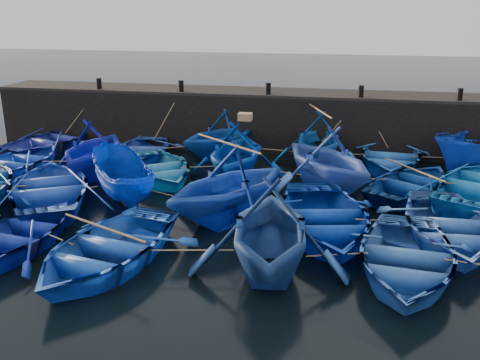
# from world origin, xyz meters

# --- Properties ---
(ground) EXTENTS (120.00, 120.00, 0.00)m
(ground) POSITION_xyz_m (0.00, 0.00, 0.00)
(ground) COLOR black
(ground) RESTS_ON ground
(quay_wall) EXTENTS (26.00, 2.50, 2.50)m
(quay_wall) POSITION_xyz_m (0.00, 10.50, 1.25)
(quay_wall) COLOR black
(quay_wall) RESTS_ON ground
(quay_top) EXTENTS (26.00, 2.50, 0.12)m
(quay_top) POSITION_xyz_m (0.00, 10.50, 2.56)
(quay_top) COLOR black
(quay_top) RESTS_ON quay_wall
(bollard_0) EXTENTS (0.24, 0.24, 0.50)m
(bollard_0) POSITION_xyz_m (-8.00, 9.60, 2.87)
(bollard_0) COLOR black
(bollard_0) RESTS_ON quay_top
(bollard_1) EXTENTS (0.24, 0.24, 0.50)m
(bollard_1) POSITION_xyz_m (-4.00, 9.60, 2.87)
(bollard_1) COLOR black
(bollard_1) RESTS_ON quay_top
(bollard_2) EXTENTS (0.24, 0.24, 0.50)m
(bollard_2) POSITION_xyz_m (0.00, 9.60, 2.87)
(bollard_2) COLOR black
(bollard_2) RESTS_ON quay_top
(bollard_3) EXTENTS (0.24, 0.24, 0.50)m
(bollard_3) POSITION_xyz_m (4.00, 9.60, 2.87)
(bollard_3) COLOR black
(bollard_3) RESTS_ON quay_top
(bollard_4) EXTENTS (0.24, 0.24, 0.50)m
(bollard_4) POSITION_xyz_m (8.00, 9.60, 2.87)
(bollard_4) COLOR black
(bollard_4) RESTS_ON quay_top
(boat_0) EXTENTS (4.93, 5.79, 1.02)m
(boat_0) POSITION_xyz_m (-9.65, 7.78, 0.51)
(boat_0) COLOR navy
(boat_0) RESTS_ON ground
(boat_1) EXTENTS (3.84, 4.85, 0.91)m
(boat_1) POSITION_xyz_m (-5.03, 7.24, 0.45)
(boat_1) COLOR blue
(boat_1) RESTS_ON ground
(boat_2) EXTENTS (5.23, 5.36, 2.15)m
(boat_2) POSITION_xyz_m (-1.84, 8.11, 1.07)
(boat_2) COLOR #0C4194
(boat_2) RESTS_ON ground
(boat_3) EXTENTS (3.78, 4.37, 2.28)m
(boat_3) POSITION_xyz_m (2.39, 7.80, 1.14)
(boat_3) COLOR #0D4E92
(boat_3) RESTS_ON ground
(boat_4) EXTENTS (4.07, 5.40, 1.06)m
(boat_4) POSITION_xyz_m (5.30, 7.94, 0.53)
(boat_4) COLOR #1B519C
(boat_4) RESTS_ON ground
(boat_5) EXTENTS (4.31, 4.78, 1.82)m
(boat_5) POSITION_xyz_m (8.45, 8.06, 0.91)
(boat_5) COLOR #1137AC
(boat_5) RESTS_ON ground
(boat_6) EXTENTS (4.02, 5.16, 0.98)m
(boat_6) POSITION_xyz_m (-9.20, 4.38, 0.49)
(boat_6) COLOR #1235A3
(boat_6) RESTS_ON ground
(boat_7) EXTENTS (3.87, 4.46, 2.30)m
(boat_7) POSITION_xyz_m (-6.05, 4.68, 1.15)
(boat_7) COLOR #0E1AA6
(boat_7) RESTS_ON ground
(boat_8) EXTENTS (5.51, 5.82, 0.98)m
(boat_8) POSITION_xyz_m (-3.48, 4.69, 0.49)
(boat_8) COLOR #2A84D4
(boat_8) RESTS_ON ground
(boat_9) EXTENTS (3.95, 4.56, 2.37)m
(boat_9) POSITION_xyz_m (-0.48, 5.09, 1.19)
(boat_9) COLOR #003792
(boat_9) RESTS_ON ground
(boat_10) EXTENTS (6.04, 6.14, 2.45)m
(boat_10) POSITION_xyz_m (2.88, 4.68, 1.23)
(boat_10) COLOR #2E50B2
(boat_10) RESTS_ON ground
(boat_11) EXTENTS (5.17, 5.56, 0.94)m
(boat_11) POSITION_xyz_m (5.84, 4.71, 0.47)
(boat_11) COLOR navy
(boat_11) RESTS_ON ground
(boat_14) EXTENTS (6.09, 6.72, 1.14)m
(boat_14) POSITION_xyz_m (-6.18, 1.59, 0.57)
(boat_14) COLOR #1C42B0
(boat_14) RESTS_ON ground
(boat_15) EXTENTS (3.92, 4.49, 1.69)m
(boat_15) POSITION_xyz_m (-3.78, 2.02, 0.84)
(boat_15) COLOR #00299F
(boat_15) RESTS_ON ground
(boat_16) EXTENTS (5.98, 6.14, 2.46)m
(boat_16) POSITION_xyz_m (0.03, 1.22, 1.23)
(boat_16) COLOR #1238A4
(boat_16) RESTS_ON ground
(boat_17) EXTENTS (4.95, 6.14, 1.13)m
(boat_17) POSITION_xyz_m (2.95, 0.77, 0.56)
(boat_17) COLOR #083297
(boat_17) RESTS_ON ground
(boat_18) EXTENTS (3.81, 5.20, 1.05)m
(boat_18) POSITION_xyz_m (6.40, 0.88, 0.53)
(boat_18) COLOR #305CB7
(boat_18) RESTS_ON ground
(boat_21) EXTENTS (3.86, 4.95, 0.94)m
(boat_21) POSITION_xyz_m (-5.20, -1.87, 0.47)
(boat_21) COLOR navy
(boat_21) RESTS_ON ground
(boat_22) EXTENTS (4.54, 5.71, 1.06)m
(boat_22) POSITION_xyz_m (-2.39, -2.36, 0.53)
(boat_22) COLOR blue
(boat_22) RESTS_ON ground
(boat_23) EXTENTS (4.56, 5.11, 2.44)m
(boat_23) POSITION_xyz_m (1.74, -1.88, 1.22)
(boat_23) COLOR navy
(boat_23) RESTS_ON ground
(boat_24) EXTENTS (4.06, 5.34, 1.04)m
(boat_24) POSITION_xyz_m (5.05, -1.39, 0.52)
(boat_24) COLOR #2A5AAA
(boat_24) RESTS_ON ground
(wooden_crate) EXTENTS (0.49, 0.39, 0.27)m
(wooden_crate) POSITION_xyz_m (-0.18, 5.09, 2.51)
(wooden_crate) COLOR olive
(wooden_crate) RESTS_ON boat_9
(mooring_ropes) EXTENTS (18.14, 11.90, 2.10)m
(mooring_ropes) POSITION_xyz_m (-0.23, 5.04, 0.88)
(mooring_ropes) COLOR tan
(mooring_ropes) RESTS_ON ground
(loose_oars) EXTENTS (10.49, 12.23, 1.58)m
(loose_oars) POSITION_xyz_m (1.47, 2.84, 1.72)
(loose_oars) COLOR #99724C
(loose_oars) RESTS_ON ground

